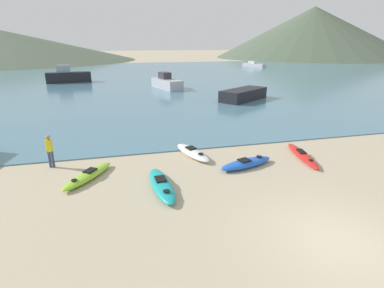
% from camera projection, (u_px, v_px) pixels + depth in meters
% --- Properties ---
extents(ground_plane, '(400.00, 400.00, 0.00)m').
position_uv_depth(ground_plane, '(337.00, 242.00, 8.57)').
color(ground_plane, tan).
extents(bay_water, '(160.00, 70.00, 0.06)m').
position_uv_depth(bay_water, '(152.00, 77.00, 48.44)').
color(bay_water, teal).
rests_on(bay_water, ground_plane).
extents(far_hill_midleft, '(67.10, 67.10, 17.04)m').
position_uv_depth(far_hill_midleft, '(312.00, 32.00, 105.72)').
color(far_hill_midleft, '#4C5B47').
rests_on(far_hill_midleft, ground_plane).
extents(kayak_on_sand_0, '(0.95, 3.24, 0.37)m').
position_uv_depth(kayak_on_sand_0, '(162.00, 185.00, 11.65)').
color(kayak_on_sand_0, teal).
rests_on(kayak_on_sand_0, ground_plane).
extents(kayak_on_sand_1, '(2.92, 1.56, 0.38)m').
position_uv_depth(kayak_on_sand_1, '(246.00, 163.00, 13.70)').
color(kayak_on_sand_1, blue).
rests_on(kayak_on_sand_1, ground_plane).
extents(kayak_on_sand_2, '(1.54, 2.95, 0.41)m').
position_uv_depth(kayak_on_sand_2, '(192.00, 152.00, 15.01)').
color(kayak_on_sand_2, white).
rests_on(kayak_on_sand_2, ground_plane).
extents(kayak_on_sand_3, '(1.22, 3.55, 0.30)m').
position_uv_depth(kayak_on_sand_3, '(302.00, 155.00, 14.79)').
color(kayak_on_sand_3, red).
rests_on(kayak_on_sand_3, ground_plane).
extents(kayak_on_sand_4, '(2.22, 2.82, 0.35)m').
position_uv_depth(kayak_on_sand_4, '(88.00, 175.00, 12.49)').
color(kayak_on_sand_4, '#8CCC2D').
rests_on(kayak_on_sand_4, ground_plane).
extents(person_near_waterline, '(0.31, 0.23, 1.53)m').
position_uv_depth(person_near_waterline, '(50.00, 149.00, 13.42)').
color(person_near_waterline, '#384260').
rests_on(person_near_waterline, ground_plane).
extents(moored_boat_1, '(5.63, 4.76, 1.06)m').
position_uv_depth(moored_boat_1, '(243.00, 94.00, 29.01)').
color(moored_boat_1, black).
rests_on(moored_boat_1, bay_water).
extents(moored_boat_2, '(5.98, 2.29, 2.36)m').
position_uv_depth(moored_boat_2, '(68.00, 76.00, 41.50)').
color(moored_boat_2, black).
rests_on(moored_boat_2, bay_water).
extents(moored_boat_3, '(3.19, 5.50, 1.89)m').
position_uv_depth(moored_boat_3, '(167.00, 83.00, 36.15)').
color(moored_boat_3, '#B2B2B7').
rests_on(moored_boat_3, bay_water).
extents(moored_boat_4, '(3.55, 5.80, 1.27)m').
position_uv_depth(moored_boat_4, '(254.00, 65.00, 67.01)').
color(moored_boat_4, '#B2B2B7').
rests_on(moored_boat_4, bay_water).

